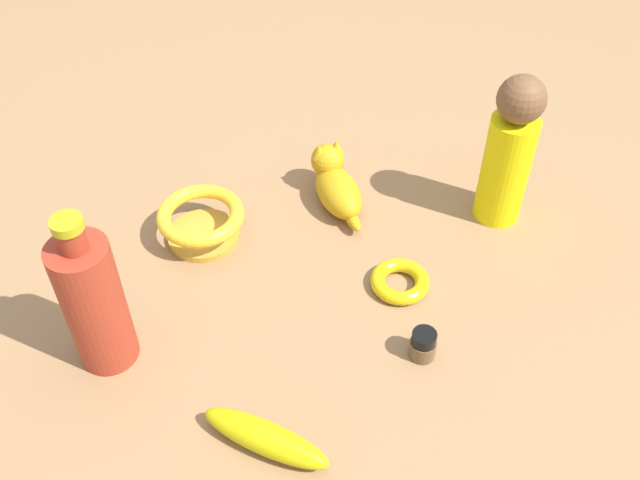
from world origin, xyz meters
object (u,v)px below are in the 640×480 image
(nail_polish_jar, at_px, (423,345))
(bangle, at_px, (400,281))
(bottle_tall, at_px, (94,302))
(banana, at_px, (265,438))
(cat_figurine, at_px, (336,183))
(bowl, at_px, (201,220))
(person_figure_adult, at_px, (509,152))

(nail_polish_jar, height_order, bangle, nail_polish_jar)
(bottle_tall, height_order, bangle, bottle_tall)
(nail_polish_jar, relative_size, bangle, 0.52)
(bottle_tall, bearing_deg, bangle, -153.47)
(banana, xyz_separation_m, cat_figurine, (-0.01, -0.42, 0.02))
(banana, distance_m, cat_figurine, 0.42)
(banana, distance_m, bowl, 0.35)
(bowl, height_order, bangle, bowl)
(bowl, distance_m, nail_polish_jar, 0.36)
(nail_polish_jar, bearing_deg, cat_figurine, -60.56)
(bangle, bearing_deg, banana, 64.72)
(bowl, height_order, cat_figurine, cat_figurine)
(banana, distance_m, person_figure_adult, 0.51)
(bottle_tall, bearing_deg, nail_polish_jar, -170.52)
(bowl, bearing_deg, banana, 117.76)
(cat_figurine, height_order, bangle, cat_figurine)
(bowl, xyz_separation_m, bangle, (-0.29, 0.05, -0.02))
(banana, relative_size, nail_polish_jar, 3.73)
(banana, bearing_deg, bangle, 80.12)
(banana, xyz_separation_m, bowl, (0.16, -0.31, 0.02))
(person_figure_adult, distance_m, bangle, 0.24)
(cat_figurine, relative_size, person_figure_adult, 0.58)
(bowl, relative_size, bangle, 1.54)
(cat_figurine, distance_m, person_figure_adult, 0.25)
(bangle, bearing_deg, bottle_tall, 26.53)
(bowl, xyz_separation_m, nail_polish_jar, (-0.33, 0.15, -0.01))
(cat_figurine, bearing_deg, person_figure_adult, -176.79)
(nail_polish_jar, bearing_deg, bottle_tall, 9.48)
(bowl, xyz_separation_m, person_figure_adult, (-0.42, -0.13, 0.08))
(nail_polish_jar, bearing_deg, person_figure_adult, -107.95)
(banana, relative_size, bangle, 1.93)
(bowl, height_order, nail_polish_jar, bowl)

